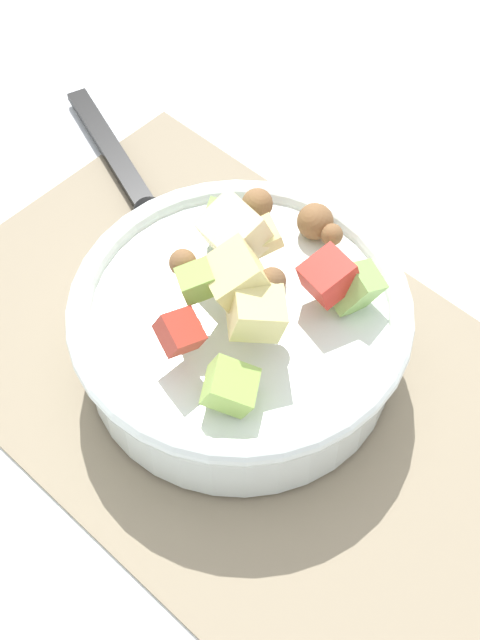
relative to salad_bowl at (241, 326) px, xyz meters
name	(u,v)px	position (x,y,z in m)	size (l,w,h in m)	color
ground_plane	(243,377)	(-0.01, 0.01, -0.05)	(2.40, 2.40, 0.00)	silver
placemat	(243,375)	(-0.01, 0.01, -0.05)	(0.51, 0.33, 0.01)	gray
salad_bowl	(241,326)	(0.00, 0.00, 0.00)	(0.24, 0.24, 0.13)	white
serving_spoon	(136,188)	(0.18, -0.06, -0.04)	(0.21, 0.10, 0.01)	black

